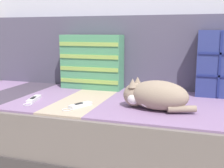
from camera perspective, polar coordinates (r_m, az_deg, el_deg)
The scene contains 6 objects.
couch at distance 1.76m, azimuth -0.55°, elevation -9.62°, with size 2.17×0.91×0.42m.
sofa_backrest at distance 2.02m, azimuth 2.85°, elevation 6.56°, with size 2.13×0.14×0.50m.
throw_pillow_striped at distance 1.95m, azimuth -4.09°, elevation 4.50°, with size 0.43×0.14×0.37m.
sleeping_cat at distance 1.45m, azimuth 8.39°, elevation -2.29°, with size 0.38×0.22×0.16m.
game_remote_near at distance 1.68m, azimuth -15.65°, elevation -3.02°, with size 0.09×0.20×0.02m.
game_remote_far at distance 1.49m, azimuth -6.67°, elevation -4.36°, with size 0.12×0.18×0.02m.
Camera 1 is at (0.52, -1.47, 0.82)m, focal length 45.00 mm.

